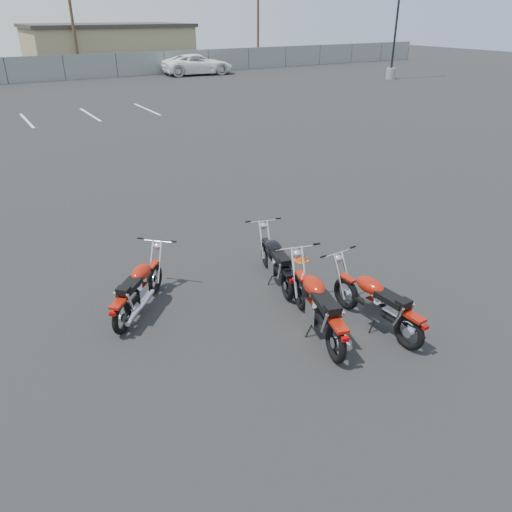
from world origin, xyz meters
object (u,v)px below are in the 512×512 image
motorcycle_front_red (139,289)px  white_van (197,58)px  motorcycle_third_red (377,303)px  motorcycle_second_black (277,262)px  motorcycle_rear_red (318,306)px

motorcycle_front_red → white_van: size_ratio=0.25×
motorcycle_front_red → motorcycle_third_red: size_ratio=0.82×
motorcycle_front_red → motorcycle_third_red: bearing=-37.9°
motorcycle_second_black → white_van: (13.56, 32.77, 0.83)m
motorcycle_front_red → motorcycle_rear_red: (2.25, -2.09, 0.06)m
motorcycle_third_red → white_van: (13.00, 34.89, 0.80)m
motorcycle_front_red → motorcycle_third_red: motorcycle_third_red is taller
motorcycle_front_red → white_van: bearing=63.5°
motorcycle_front_red → motorcycle_second_black: motorcycle_front_red is taller
white_van → motorcycle_second_black: bearing=163.5°
motorcycle_third_red → motorcycle_front_red: bearing=142.1°
motorcycle_third_red → white_van: size_ratio=0.31×
motorcycle_third_red → white_van: white_van is taller
motorcycle_rear_red → motorcycle_third_red: bearing=-22.0°
motorcycle_front_red → motorcycle_third_red: 4.00m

